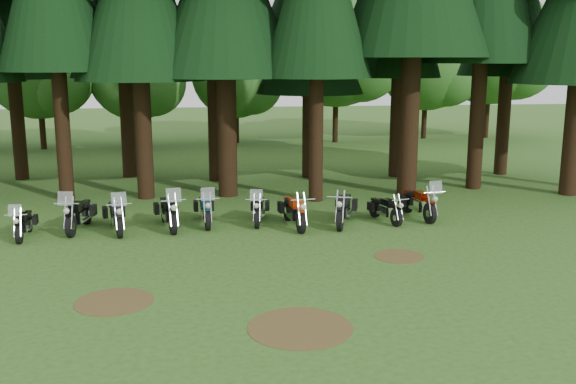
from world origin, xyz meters
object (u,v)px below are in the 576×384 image
Objects in this scene: motorcycle_0 at (24,224)px; motorcycle_5 at (259,210)px; motorcycle_4 at (205,210)px; motorcycle_9 at (419,204)px; motorcycle_2 at (116,216)px; motorcycle_1 at (79,215)px; motorcycle_3 at (168,213)px; motorcycle_7 at (344,209)px; motorcycle_6 at (294,212)px; motorcycle_8 at (385,210)px.

motorcycle_5 is at bearing 4.19° from motorcycle_0.
motorcycle_0 is 5.68m from motorcycle_4.
motorcycle_4 is 7.38m from motorcycle_9.
motorcycle_2 reaches higher than motorcycle_4.
motorcycle_4 is 1.80m from motorcycle_5.
motorcycle_1 is 1.11× the size of motorcycle_5.
motorcycle_3 is at bearing 4.84° from motorcycle_0.
motorcycle_9 is at bearing 0.93° from motorcycle_0.
motorcycle_1 is 4.08m from motorcycle_4.
motorcycle_2 reaches higher than motorcycle_7.
motorcycle_3 is 3.01m from motorcycle_5.
motorcycle_0 is 8.51m from motorcycle_6.
motorcycle_1 reaches higher than motorcycle_2.
motorcycle_2 is 8.93m from motorcycle_8.
motorcycle_9 is at bearing 8.68° from motorcycle_5.
motorcycle_0 is 1.67m from motorcycle_1.
motorcycle_7 is at bearing -3.34° from motorcycle_6.
motorcycle_0 is at bearing 175.55° from motorcycle_3.
motorcycle_3 reaches higher than motorcycle_6.
motorcycle_7 is at bearing -2.21° from motorcycle_5.
motorcycle_3 reaches higher than motorcycle_1.
motorcycle_5 is (4.64, 0.53, -0.05)m from motorcycle_2.
motorcycle_3 is 1.02× the size of motorcycle_6.
motorcycle_1 is 0.98× the size of motorcycle_3.
motorcycle_1 is 1.04× the size of motorcycle_4.
motorcycle_5 is 4.31m from motorcycle_8.
motorcycle_9 is at bearing 30.33° from motorcycle_7.
motorcycle_4 is at bearing -2.23° from motorcycle_2.
motorcycle_0 is at bearing 166.76° from motorcycle_8.
motorcycle_5 is 2.87m from motorcycle_7.
motorcycle_8 is (11.68, 0.49, -0.01)m from motorcycle_0.
motorcycle_5 is 1.12× the size of motorcycle_8.
motorcycle_3 is at bearing 5.23° from motorcycle_1.
motorcycle_8 is (3.18, 0.26, -0.09)m from motorcycle_6.
motorcycle_3 is at bearing 168.41° from motorcycle_6.
motorcycle_1 is 1.00× the size of motorcycle_9.
motorcycle_0 is 0.83× the size of motorcycle_9.
motorcycle_4 is at bearing 160.07° from motorcycle_8.
motorcycle_2 is 7.45m from motorcycle_7.
motorcycle_2 is 1.02× the size of motorcycle_4.
motorcycle_4 reaches higher than motorcycle_5.
motorcycle_3 is 8.58m from motorcycle_9.
motorcycle_1 and motorcycle_9 have the same top height.
motorcycle_6 is 1.03× the size of motorcycle_7.
motorcycle_2 is 0.99× the size of motorcycle_6.
motorcycle_9 is at bearing -10.92° from motorcycle_2.
motorcycle_2 reaches higher than motorcycle_8.
motorcycle_6 is (4.11, -0.36, -0.02)m from motorcycle_3.
motorcycle_3 reaches higher than motorcycle_2.
motorcycle_1 is 1.03× the size of motorcycle_7.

